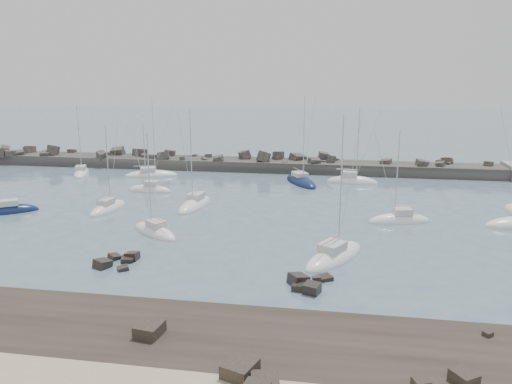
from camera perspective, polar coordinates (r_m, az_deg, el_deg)
ground at (r=54.42m, az=-7.92°, el=-4.90°), size 400.00×400.00×0.00m
rock_shelf at (r=35.72m, az=-18.72°, el=-15.74°), size 140.00×12.00×1.98m
rock_cluster_near at (r=47.82m, az=-15.52°, el=-7.80°), size 3.71×3.84×1.52m
rock_cluster_far at (r=41.65m, az=5.85°, el=-10.42°), size 3.97×4.50×1.35m
breakwater at (r=91.88m, az=-5.59°, el=2.93°), size 115.00×7.46×5.32m
sailboat_1 at (r=91.10m, az=-19.32°, el=2.02°), size 5.18×8.31×12.60m
sailboat_2 at (r=69.66m, az=-26.58°, el=-2.01°), size 7.45×6.04×11.90m
sailboat_3 at (r=66.35m, az=-16.55°, el=-1.85°), size 3.19×7.50×11.60m
sailboat_4 at (r=86.12m, az=-11.90°, el=1.86°), size 9.28×5.22×13.87m
sailboat_5 at (r=55.53m, az=-11.49°, el=-4.52°), size 7.24×6.33×11.77m
sailboat_6 at (r=65.72m, az=-6.99°, el=-1.52°), size 3.76×8.85×13.63m
sailboat_7 at (r=47.79m, az=8.92°, el=-7.39°), size 6.91×9.40×14.47m
sailboat_8 at (r=79.18m, az=5.15°, el=1.10°), size 7.00×9.66×14.78m
sailboat_9 at (r=60.83m, az=16.04°, el=-3.18°), size 7.67×4.02×11.80m
sailboat_13 at (r=75.15m, az=-12.04°, el=0.19°), size 6.77×2.51×10.75m
sailboat_14 at (r=80.50m, az=10.91°, el=1.13°), size 8.15×2.87×12.98m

